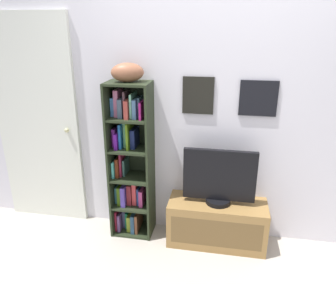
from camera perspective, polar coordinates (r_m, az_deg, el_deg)
name	(u,v)px	position (r m, az deg, el deg)	size (l,w,h in m)	color
back_wall	(215,109)	(2.87, 8.25, 5.77)	(4.80, 0.08, 2.45)	silver
bookshelf	(130,163)	(3.03, -6.75, -3.78)	(0.38, 0.29, 1.47)	black
football	(127,72)	(2.77, -7.19, 12.13)	(0.27, 0.16, 0.16)	#955A3E
tv_stand	(217,223)	(3.09, 8.59, -13.93)	(0.89, 0.35, 0.42)	olive
television	(219,178)	(2.87, 9.06, -6.32)	(0.63, 0.22, 0.51)	black
door	(38,123)	(3.39, -22.02, 3.06)	(0.83, 0.09, 2.05)	silver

